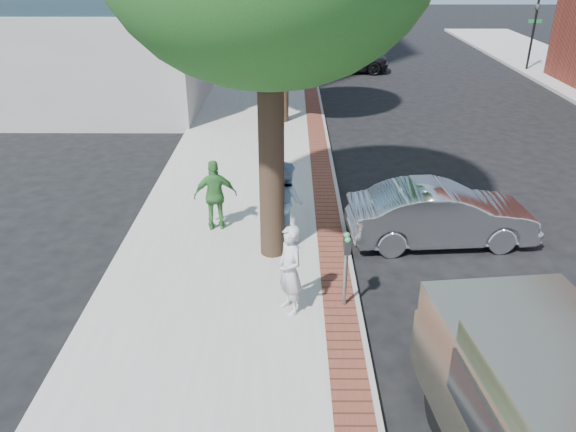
{
  "coord_description": "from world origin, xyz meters",
  "views": [
    {
      "loc": [
        -0.21,
        -8.76,
        6.19
      ],
      "look_at": [
        -0.26,
        1.53,
        1.2
      ],
      "focal_mm": 35.0,
      "sensor_mm": 36.0,
      "label": 1
    }
  ],
  "objects_px": {
    "person_green": "(215,195)",
    "parking_meter": "(346,256)",
    "person_gray": "(290,270)",
    "person_officer": "(286,201)",
    "bg_car": "(344,57)",
    "sedan_silver": "(441,215)"
  },
  "relations": [
    {
      "from": "parking_meter",
      "to": "sedan_silver",
      "type": "bearing_deg",
      "value": 48.95
    },
    {
      "from": "parking_meter",
      "to": "bg_car",
      "type": "bearing_deg",
      "value": 85.23
    },
    {
      "from": "sedan_silver",
      "to": "bg_car",
      "type": "bearing_deg",
      "value": -2.61
    },
    {
      "from": "person_gray",
      "to": "person_officer",
      "type": "xyz_separation_m",
      "value": [
        -0.1,
        2.86,
        0.06
      ]
    },
    {
      "from": "person_green",
      "to": "bg_car",
      "type": "bearing_deg",
      "value": -113.35
    },
    {
      "from": "parking_meter",
      "to": "person_gray",
      "type": "height_order",
      "value": "person_gray"
    },
    {
      "from": "person_officer",
      "to": "bg_car",
      "type": "bearing_deg",
      "value": -40.76
    },
    {
      "from": "person_officer",
      "to": "person_green",
      "type": "distance_m",
      "value": 1.69
    },
    {
      "from": "person_gray",
      "to": "bg_car",
      "type": "xyz_separation_m",
      "value": [
        2.83,
        22.07,
        -0.2
      ]
    },
    {
      "from": "parking_meter",
      "to": "person_gray",
      "type": "distance_m",
      "value": 1.04
    },
    {
      "from": "parking_meter",
      "to": "person_green",
      "type": "relative_size",
      "value": 0.87
    },
    {
      "from": "person_green",
      "to": "sedan_silver",
      "type": "height_order",
      "value": "person_green"
    },
    {
      "from": "parking_meter",
      "to": "sedan_silver",
      "type": "xyz_separation_m",
      "value": [
        2.42,
        2.77,
        -0.52
      ]
    },
    {
      "from": "parking_meter",
      "to": "person_officer",
      "type": "relative_size",
      "value": 0.81
    },
    {
      "from": "person_green",
      "to": "sedan_silver",
      "type": "bearing_deg",
      "value": 166.25
    },
    {
      "from": "person_gray",
      "to": "person_green",
      "type": "distance_m",
      "value": 3.73
    },
    {
      "from": "person_green",
      "to": "parking_meter",
      "type": "bearing_deg",
      "value": 121.3
    },
    {
      "from": "person_gray",
      "to": "person_officer",
      "type": "relative_size",
      "value": 0.94
    },
    {
      "from": "person_officer",
      "to": "sedan_silver",
      "type": "height_order",
      "value": "person_officer"
    },
    {
      "from": "person_officer",
      "to": "person_green",
      "type": "xyz_separation_m",
      "value": [
        -1.63,
        0.45,
        -0.07
      ]
    },
    {
      "from": "person_green",
      "to": "bg_car",
      "type": "height_order",
      "value": "person_green"
    },
    {
      "from": "bg_car",
      "to": "sedan_silver",
      "type": "bearing_deg",
      "value": -178.21
    }
  ]
}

